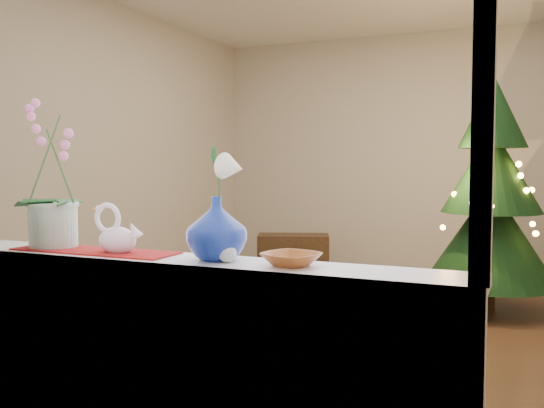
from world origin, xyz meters
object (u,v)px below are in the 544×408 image
(swan, at_px, (117,230))
(blue_vase, at_px, (217,223))
(xmas_tree, at_px, (491,194))
(orchid_pot, at_px, (52,173))
(paperweight, at_px, (227,253))
(side_table, at_px, (293,261))
(amber_dish, at_px, (291,260))

(swan, xyz_separation_m, blue_vase, (0.43, 0.02, 0.04))
(swan, distance_m, xmas_tree, 3.79)
(orchid_pot, xyz_separation_m, paperweight, (0.83, -0.04, -0.28))
(paperweight, relative_size, side_table, 0.09)
(swan, bearing_deg, xmas_tree, 73.64)
(orchid_pot, relative_size, swan, 2.83)
(paperweight, height_order, xmas_tree, xmas_tree)
(amber_dish, distance_m, xmas_tree, 3.64)
(blue_vase, xyz_separation_m, side_table, (-1.22, 3.86, -0.78))
(swan, relative_size, side_table, 0.30)
(swan, xyz_separation_m, side_table, (-0.79, 3.88, -0.74))
(swan, relative_size, amber_dish, 1.36)
(orchid_pot, xyz_separation_m, amber_dish, (1.07, -0.02, -0.29))
(amber_dish, height_order, side_table, amber_dish)
(amber_dish, distance_m, side_table, 4.22)
(xmas_tree, relative_size, side_table, 2.80)
(orchid_pot, bearing_deg, swan, -3.12)
(amber_dish, xyz_separation_m, side_table, (-1.52, 3.88, -0.67))
(swan, distance_m, amber_dish, 0.73)
(swan, relative_size, xmas_tree, 0.11)
(orchid_pot, distance_m, side_table, 4.00)
(amber_dish, relative_size, xmas_tree, 0.08)
(swan, xyz_separation_m, xmas_tree, (1.14, 3.61, 0.00))
(orchid_pot, relative_size, side_table, 0.85)
(blue_vase, height_order, paperweight, blue_vase)
(orchid_pot, bearing_deg, xmas_tree, 67.65)
(orchid_pot, relative_size, amber_dish, 3.86)
(orchid_pot, distance_m, amber_dish, 1.11)
(blue_vase, distance_m, paperweight, 0.13)
(amber_dish, relative_size, side_table, 0.22)
(blue_vase, relative_size, side_table, 0.37)
(orchid_pot, height_order, amber_dish, orchid_pot)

